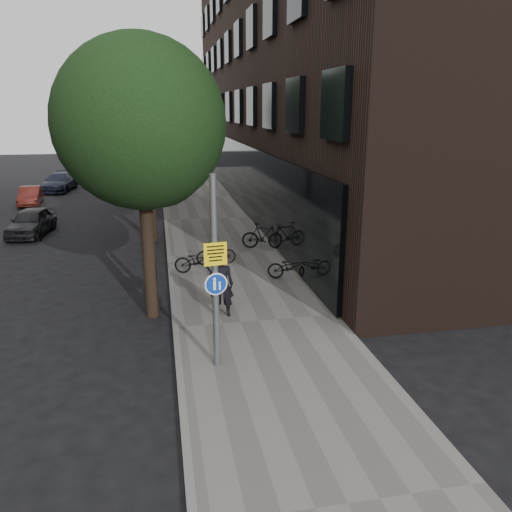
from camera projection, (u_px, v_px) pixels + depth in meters
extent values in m
plane|color=black|center=(278.00, 391.00, 10.42)|extent=(120.00, 120.00, 0.00)
cube|color=slate|center=(226.00, 255.00, 19.86)|extent=(4.50, 60.00, 0.12)
cube|color=slate|center=(169.00, 258.00, 19.45)|extent=(0.15, 60.00, 0.13)
cube|color=black|center=(333.00, 51.00, 30.11)|extent=(12.00, 40.00, 18.00)
cylinder|color=black|center=(149.00, 262.00, 13.73)|extent=(0.36, 0.36, 3.20)
sphere|color=black|center=(141.00, 123.00, 12.67)|extent=(4.40, 4.40, 4.40)
sphere|color=black|center=(159.00, 160.00, 13.78)|extent=(2.64, 2.64, 2.64)
cylinder|color=black|center=(152.00, 205.00, 21.73)|extent=(0.36, 0.36, 3.20)
sphere|color=black|center=(146.00, 117.00, 20.67)|extent=(5.00, 5.00, 5.00)
sphere|color=black|center=(157.00, 141.00, 21.78)|extent=(3.00, 3.00, 3.00)
cylinder|color=black|center=(153.00, 178.00, 30.20)|extent=(0.36, 0.36, 3.20)
sphere|color=black|center=(149.00, 115.00, 29.14)|extent=(5.00, 5.00, 5.00)
sphere|color=black|center=(157.00, 132.00, 30.25)|extent=(3.00, 3.00, 3.00)
cylinder|color=#595B5E|center=(215.00, 274.00, 10.63)|extent=(0.14, 0.14, 4.29)
cube|color=#DEBB0B|center=(214.00, 253.00, 10.50)|extent=(0.50, 0.09, 0.50)
cylinder|color=navy|center=(215.00, 283.00, 10.69)|extent=(0.44, 0.07, 0.44)
cylinder|color=white|center=(215.00, 283.00, 10.69)|extent=(0.49, 0.08, 0.50)
imported|color=black|center=(222.00, 285.00, 13.64)|extent=(0.72, 0.52, 1.82)
imported|color=black|center=(291.00, 267.00, 16.78)|extent=(1.69, 0.97, 0.84)
imported|color=black|center=(263.00, 236.00, 20.39)|extent=(1.84, 0.93, 1.06)
imported|color=black|center=(199.00, 261.00, 17.34)|extent=(1.78, 0.94, 0.89)
imported|color=black|center=(216.00, 253.00, 18.30)|extent=(1.48, 0.46, 0.88)
imported|color=black|center=(31.00, 222.00, 23.02)|extent=(1.87, 3.82, 1.25)
imported|color=maroon|center=(30.00, 196.00, 30.28)|extent=(1.46, 3.41, 1.09)
imported|color=#1C2133|center=(60.00, 182.00, 35.37)|extent=(2.27, 4.54, 1.27)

